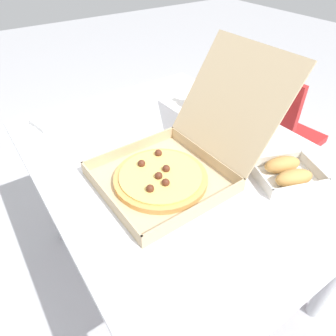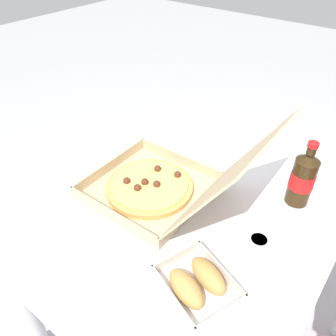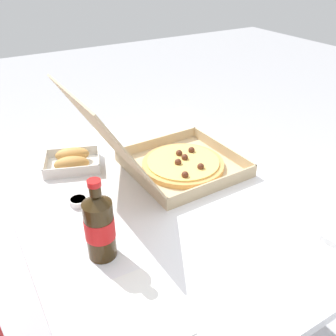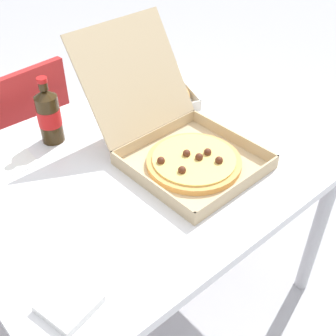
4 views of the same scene
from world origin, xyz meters
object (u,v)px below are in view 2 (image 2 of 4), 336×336
Objects in this scene: paper_menu at (314,170)px; dipping_sauce_cup at (259,241)px; pizza_box_open at (163,185)px; napkin_pile at (197,111)px; bread_side_box at (197,283)px; cola_bottle at (303,178)px.

dipping_sauce_cup reaches higher than paper_menu.
napkin_pile is (-0.54, -0.23, -0.04)m from pizza_box_open.
bread_side_box is 0.90m from napkin_pile.
napkin_pile is 0.77m from dipping_sauce_cup.
napkin_pile is (-0.09, -0.57, 0.01)m from paper_menu.
bread_side_box reaches higher than dipping_sauce_cup.
dipping_sauce_cup is at bearing 92.34° from pizza_box_open.
pizza_box_open reaches higher than napkin_pile.
bread_side_box is (0.21, 0.28, -0.03)m from pizza_box_open.
dipping_sauce_cup is (-0.01, 0.33, -0.04)m from pizza_box_open.
bread_side_box is 4.11× the size of dipping_sauce_cup.
cola_bottle is 1.07× the size of paper_menu.
pizza_box_open is 0.35m from bread_side_box.
bread_side_box is 2.09× the size of napkin_pile.
pizza_box_open reaches higher than paper_menu.
pizza_box_open is at bearing -54.49° from cola_bottle.
pizza_box_open is 0.33m from dipping_sauce_cup.
pizza_box_open is 0.59m from napkin_pile.
cola_bottle is (-0.25, 0.35, 0.04)m from pizza_box_open.
pizza_box_open reaches higher than dipping_sauce_cup.
cola_bottle is at bearing 171.05° from bread_side_box.
paper_menu is (-0.45, 0.34, -0.05)m from pizza_box_open.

